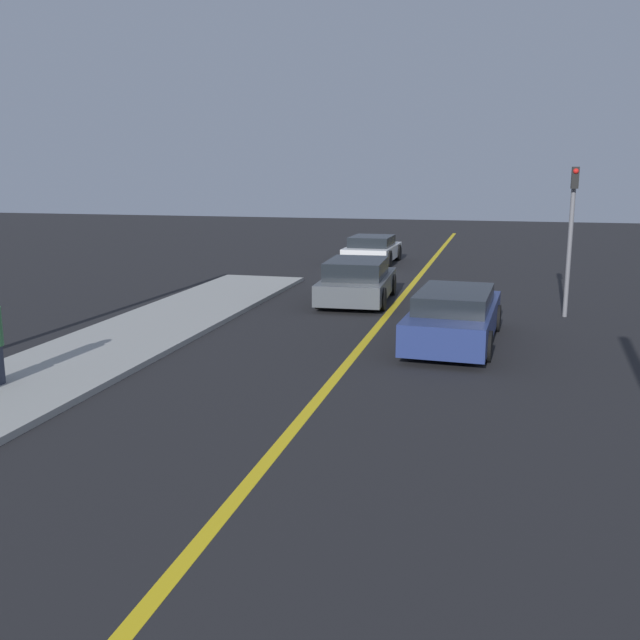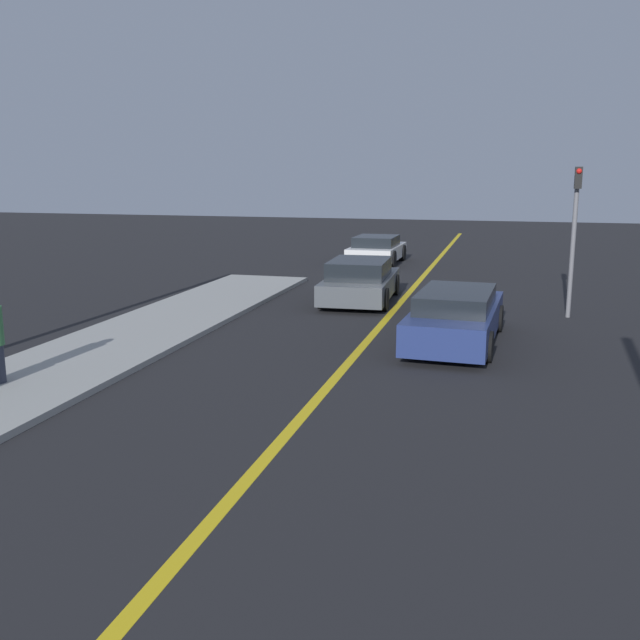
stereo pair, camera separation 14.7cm
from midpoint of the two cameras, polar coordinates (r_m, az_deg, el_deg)
road_center_line at (r=16.03m, az=3.78°, el=-2.01°), size 0.20×60.00×0.01m
sidewalk_left at (r=14.03m, az=-22.03°, el=-4.66°), size 2.88×26.79×0.12m
car_near_right_lane at (r=16.33m, az=11.07°, el=0.27°), size 2.05×4.85×1.25m
car_ahead_center at (r=21.23m, az=3.43°, el=3.12°), size 2.14×4.40×1.28m
car_far_distant at (r=30.24m, az=4.70°, el=5.64°), size 2.06×3.90×1.16m
traffic_light at (r=19.81m, az=19.89°, el=7.07°), size 0.18×0.40×3.94m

